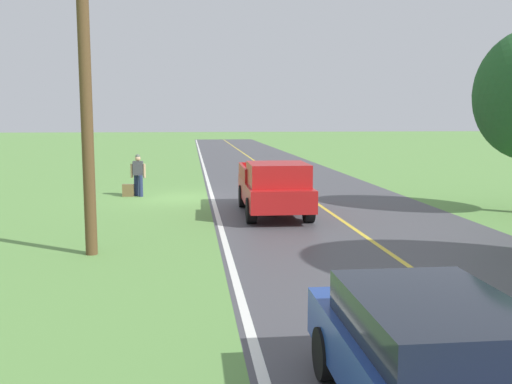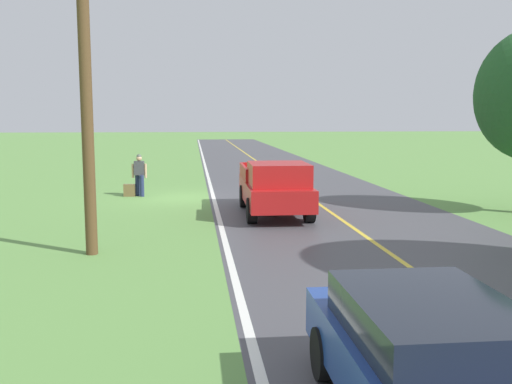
{
  "view_description": "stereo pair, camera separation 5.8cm",
  "coord_description": "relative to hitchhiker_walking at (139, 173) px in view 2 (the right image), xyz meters",
  "views": [
    {
      "loc": [
        -0.4,
        23.47,
        3.29
      ],
      "look_at": [
        -1.9,
        10.3,
        1.55
      ],
      "focal_mm": 40.62,
      "sensor_mm": 36.0,
      "label": 1
    },
    {
      "loc": [
        -0.45,
        23.48,
        3.29
      ],
      "look_at": [
        -1.9,
        10.3,
        1.55
      ],
      "focal_mm": 40.62,
      "sensor_mm": 36.0,
      "label": 2
    }
  ],
  "objects": [
    {
      "name": "suitcase_carried",
      "position": [
        0.42,
        0.05,
        -0.73
      ],
      "size": [
        0.47,
        0.23,
        0.51
      ],
      "primitive_type": "cube",
      "rotation": [
        0.0,
        0.0,
        1.51
      ],
      "color": "brown",
      "rests_on": "ground"
    },
    {
      "name": "sedan_ahead_same_lane",
      "position": [
        -4.65,
        18.75,
        -0.23
      ],
      "size": [
        1.94,
        4.41,
        1.41
      ],
      "color": "navy",
      "rests_on": "ground"
    },
    {
      "name": "lane_edge_line",
      "position": [
        -3.02,
        0.73,
        -0.98
      ],
      "size": [
        0.16,
        117.6,
        0.0
      ],
      "primitive_type": "cube",
      "color": "silver",
      "rests_on": "ground"
    },
    {
      "name": "ground_plane",
      "position": [
        -1.75,
        0.73,
        -0.98
      ],
      "size": [
        200.0,
        200.0,
        0.0
      ],
      "primitive_type": "plane",
      "color": "#609347"
    },
    {
      "name": "utility_pole_roadside",
      "position": [
        0.24,
        10.25,
        3.47
      ],
      "size": [
        0.28,
        0.28,
        8.9
      ],
      "primitive_type": "cylinder",
      "color": "brown",
      "rests_on": "ground"
    },
    {
      "name": "lane_centre_line",
      "position": [
        -6.91,
        0.73,
        -0.98
      ],
      "size": [
        0.14,
        117.6,
        0.0
      ],
      "primitive_type": "cube",
      "color": "gold",
      "rests_on": "ground"
    },
    {
      "name": "pickup_truck_passing",
      "position": [
        -4.92,
        5.25,
        -0.01
      ],
      "size": [
        2.17,
        5.43,
        1.82
      ],
      "color": "#B21919",
      "rests_on": "ground"
    },
    {
      "name": "hitchhiker_walking",
      "position": [
        0.0,
        0.0,
        0.0
      ],
      "size": [
        0.62,
        0.53,
        1.75
      ],
      "color": "navy",
      "rests_on": "ground"
    },
    {
      "name": "road_surface",
      "position": [
        -6.91,
        0.73,
        -0.98
      ],
      "size": [
        8.14,
        120.0,
        0.0
      ],
      "primitive_type": "cube",
      "color": "#47474C",
      "rests_on": "ground"
    }
  ]
}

